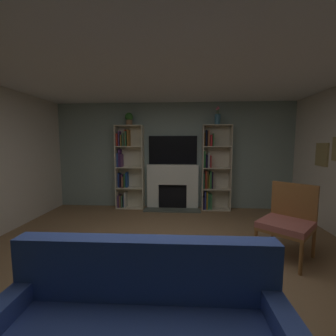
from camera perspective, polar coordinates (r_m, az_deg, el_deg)
The scene contains 11 objects.
ground_plane at distance 3.07m, azimuth -1.63°, elevation -24.56°, with size 6.91×6.91×0.00m, color olive.
wall_back_accent at distance 5.55m, azimuth 1.25°, elevation 3.09°, with size 5.81×0.06×2.55m, color gray.
ceiling at distance 2.83m, azimuth -1.81°, elevation 27.03°, with size 5.81×5.88×0.06m, color white.
fireplace at distance 5.51m, azimuth 1.17°, elevation -4.48°, with size 1.33×0.49×1.07m.
tv at distance 5.49m, azimuth 1.23°, elevation 4.52°, with size 1.16×0.06×0.68m, color black.
bookshelf_left at distance 5.60m, azimuth -10.21°, elevation 0.11°, with size 0.66×0.30×2.00m.
bookshelf_right at distance 5.47m, azimuth 11.10°, elevation -0.54°, with size 0.66×0.31×2.00m.
potted_plant at distance 5.54m, azimuth -9.77°, elevation 12.20°, with size 0.19×0.19×0.29m.
vase_with_flowers at distance 5.44m, azimuth 12.34°, elevation 12.02°, with size 0.13×0.13×0.42m.
armchair at distance 3.61m, azimuth 27.98°, elevation -11.34°, with size 0.87×0.87×1.01m.
coffee_table at distance 2.48m, azimuth -2.97°, elevation -22.27°, with size 0.86×0.54×0.45m.
Camera 1 is at (0.26, -2.63, 1.57)m, focal length 24.23 mm.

